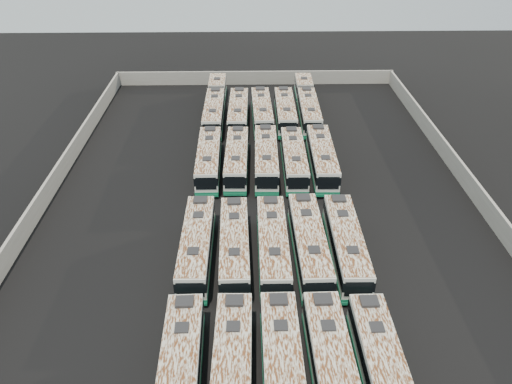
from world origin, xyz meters
name	(u,v)px	position (x,y,z in m)	size (l,w,h in m)	color
ground	(262,206)	(0.00, 0.00, 0.00)	(140.00, 140.00, 0.00)	black
perimeter_wall	(262,197)	(0.00, 0.00, 1.10)	(45.20, 73.20, 2.20)	slate
bus_front_far_left	(180,375)	(-5.90, -21.95, 1.72)	(2.79, 12.01, 3.37)	silver
bus_front_left	(232,373)	(-2.56, -21.88, 1.71)	(2.75, 11.95, 3.35)	silver
bus_front_center	(283,372)	(0.70, -21.92, 1.73)	(2.58, 12.03, 3.39)	silver
bus_front_right	(333,373)	(3.94, -22.06, 1.75)	(2.79, 12.20, 3.43)	silver
bus_front_far_right	(383,374)	(7.17, -22.12, 1.71)	(2.59, 11.88, 3.34)	silver
bus_midfront_far_left	(197,245)	(-5.90, -8.59, 1.70)	(2.55, 11.84, 3.33)	silver
bus_midfront_left	(235,246)	(-2.63, -8.73, 1.68)	(2.70, 11.69, 3.28)	silver
bus_midfront_center	(273,246)	(0.70, -8.78, 1.71)	(2.52, 11.87, 3.34)	silver
bus_midfront_right	(309,244)	(3.86, -8.66, 1.75)	(2.76, 12.21, 3.43)	silver
bus_midfront_far_right	(346,244)	(7.07, -8.72, 1.72)	(2.67, 11.99, 3.37)	silver
bus_midback_far_left	(209,159)	(-5.82, 7.18, 1.70)	(2.65, 11.84, 3.33)	silver
bus_midback_left	(237,159)	(-2.64, 7.28, 1.68)	(2.73, 11.72, 3.29)	silver
bus_midback_center	(266,158)	(0.71, 7.27, 1.73)	(2.78, 12.08, 3.39)	silver
bus_midback_right	(294,159)	(3.88, 7.04, 1.68)	(2.61, 11.70, 3.29)	silver
bus_midback_far_right	(322,158)	(7.08, 7.12, 1.75)	(2.85, 12.21, 3.43)	silver
bus_back_far_left	(215,104)	(-5.89, 23.59, 1.70)	(2.58, 18.40, 3.34)	silver
bus_back_left	(238,113)	(-2.58, 20.41, 1.71)	(2.78, 11.94, 3.35)	silver
bus_back_center	(262,112)	(0.64, 20.56, 1.72)	(2.77, 11.96, 3.36)	silver
bus_back_right	(285,112)	(3.84, 20.67, 1.70)	(2.61, 11.83, 3.33)	silver
bus_back_far_right	(307,103)	(7.18, 23.72, 1.68)	(2.90, 18.22, 3.29)	silver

